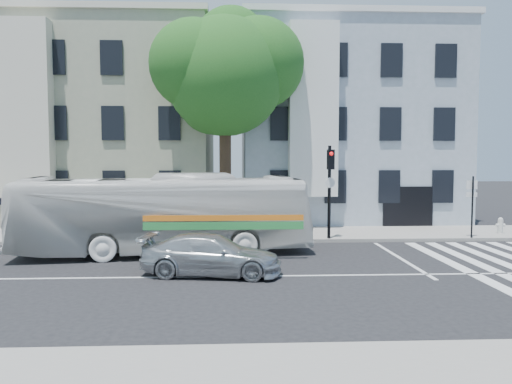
{
  "coord_description": "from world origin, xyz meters",
  "views": [
    {
      "loc": [
        0.37,
        -15.31,
        3.71
      ],
      "look_at": [
        1.23,
        3.43,
        2.4
      ],
      "focal_mm": 35.0,
      "sensor_mm": 36.0,
      "label": 1
    }
  ],
  "objects": [
    {
      "name": "ground",
      "position": [
        0.0,
        0.0,
        0.0
      ],
      "size": [
        120.0,
        120.0,
        0.0
      ],
      "primitive_type": "plane",
      "color": "black",
      "rests_on": "ground"
    },
    {
      "name": "sidewalk_far",
      "position": [
        0.0,
        8.0,
        0.07
      ],
      "size": [
        80.0,
        4.0,
        0.15
      ],
      "primitive_type": "cube",
      "color": "gray",
      "rests_on": "ground"
    },
    {
      "name": "building_left",
      "position": [
        -7.0,
        15.0,
        5.5
      ],
      "size": [
        12.0,
        10.0,
        11.0
      ],
      "primitive_type": "cube",
      "color": "gray",
      "rests_on": "ground"
    },
    {
      "name": "building_right",
      "position": [
        7.0,
        15.0,
        5.5
      ],
      "size": [
        12.0,
        10.0,
        11.0
      ],
      "primitive_type": "cube",
      "color": "#909FAB",
      "rests_on": "ground"
    },
    {
      "name": "street_tree",
      "position": [
        0.06,
        8.74,
        7.83
      ],
      "size": [
        7.3,
        5.9,
        11.1
      ],
      "color": "#2D2116",
      "rests_on": "ground"
    },
    {
      "name": "bus",
      "position": [
        -2.25,
        3.77,
        1.54
      ],
      "size": [
        3.89,
        11.32,
        3.09
      ],
      "primitive_type": "imported",
      "rotation": [
        0.0,
        0.0,
        1.69
      ],
      "color": "silver",
      "rests_on": "ground"
    },
    {
      "name": "sedan",
      "position": [
        -0.32,
        0.27,
        0.64
      ],
      "size": [
        2.46,
        4.64,
        1.28
      ],
      "primitive_type": "imported",
      "rotation": [
        0.0,
        0.0,
        1.42
      ],
      "color": "#BABEC2",
      "rests_on": "ground"
    },
    {
      "name": "hedge",
      "position": [
        -3.11,
        6.3,
        0.5
      ],
      "size": [
        8.12,
        4.2,
        0.7
      ],
      "primitive_type": null,
      "rotation": [
        0.0,
        0.0,
        0.42
      ],
      "color": "#1E5D1E",
      "rests_on": "sidewalk_far"
    },
    {
      "name": "traffic_signal",
      "position": [
        4.57,
        6.12,
        2.72
      ],
      "size": [
        0.44,
        0.53,
        4.21
      ],
      "rotation": [
        0.0,
        0.0,
        0.21
      ],
      "color": "black",
      "rests_on": "ground"
    },
    {
      "name": "fire_hydrant",
      "position": [
        12.91,
        7.36,
        0.53
      ],
      "size": [
        0.41,
        0.24,
        0.74
      ],
      "rotation": [
        0.0,
        0.0,
        -0.04
      ],
      "color": "silver",
      "rests_on": "sidewalk_far"
    },
    {
      "name": "far_sign_pole",
      "position": [
        10.91,
        6.14,
        1.86
      ],
      "size": [
        0.49,
        0.16,
        2.73
      ],
      "rotation": [
        0.0,
        0.0,
        0.01
      ],
      "color": "black",
      "rests_on": "sidewalk_far"
    }
  ]
}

